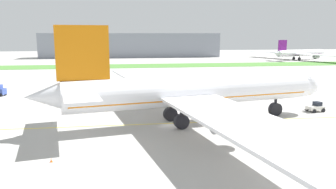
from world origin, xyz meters
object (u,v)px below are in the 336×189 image
object	(u,v)px
parked_airliner_far_centre	(299,53)
airliner_foreground	(191,91)
ground_crew_wingwalker_port	(231,113)
pushback_tug	(316,107)
traffic_cone_near_nose	(51,160)

from	to	relation	value
parked_airliner_far_centre	airliner_foreground	bearing A→B (deg)	-125.33
ground_crew_wingwalker_port	parked_airliner_far_centre	bearing A→B (deg)	56.56
pushback_tug	traffic_cone_near_nose	size ratio (longest dim) A/B	9.55
traffic_cone_near_nose	ground_crew_wingwalker_port	bearing A→B (deg)	32.03
airliner_foreground	parked_airliner_far_centre	bearing A→B (deg)	54.67
pushback_tug	traffic_cone_near_nose	xyz separation A→B (m)	(-52.70, -22.93, -0.73)
parked_airliner_far_centre	pushback_tug	bearing A→B (deg)	-117.98
traffic_cone_near_nose	parked_airliner_far_centre	world-z (taller)	parked_airliner_far_centre
ground_crew_wingwalker_port	airliner_foreground	bearing A→B (deg)	-161.84
traffic_cone_near_nose	pushback_tug	bearing A→B (deg)	23.51
parked_airliner_far_centre	traffic_cone_near_nose	bearing A→B (deg)	-127.70
ground_crew_wingwalker_port	traffic_cone_near_nose	distance (m)	37.89
pushback_tug	ground_crew_wingwalker_port	xyz separation A→B (m)	(-20.58, -2.84, 0.01)
airliner_foreground	parked_airliner_far_centre	distance (m)	184.75
ground_crew_wingwalker_port	parked_airliner_far_centre	size ratio (longest dim) A/B	0.02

